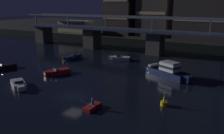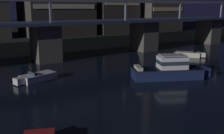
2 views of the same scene
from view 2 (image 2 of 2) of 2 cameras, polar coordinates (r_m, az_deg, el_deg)
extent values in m
cube|color=#4C4944|center=(40.74, -14.48, 5.09)|extent=(3.60, 4.40, 5.55)
cube|color=#4C4944|center=(50.31, 7.05, 6.83)|extent=(3.60, 4.40, 5.55)
cube|color=#4C4944|center=(64.46, 20.53, 7.44)|extent=(3.60, 4.40, 5.55)
cube|color=#2D3856|center=(40.46, -14.72, 9.30)|extent=(83.60, 6.40, 0.45)
cube|color=slate|center=(43.17, -16.25, 13.97)|extent=(83.60, 0.36, 0.36)
cube|color=slate|center=(37.66, -13.45, 11.91)|extent=(0.30, 0.30, 3.20)
cube|color=slate|center=(43.76, 3.06, 12.34)|extent=(0.30, 0.30, 3.20)
cube|color=slate|center=(52.41, 14.85, 12.03)|extent=(0.30, 0.30, 3.20)
cube|color=slate|center=(62.55, 23.04, 11.53)|extent=(0.30, 0.30, 3.20)
cube|color=beige|center=(52.90, -10.13, 13.06)|extent=(12.76, 0.10, 0.90)
cube|color=beige|center=(59.61, 2.45, 13.93)|extent=(9.44, 0.10, 0.90)
cube|color=beige|center=(65.68, 12.43, 12.37)|extent=(9.86, 0.10, 0.90)
cube|color=#19234C|center=(30.73, 12.00, -1.38)|extent=(8.35, 5.74, 1.20)
cube|color=#19234C|center=(32.53, 19.57, -0.92)|extent=(1.60, 1.76, 1.04)
cube|color=black|center=(30.61, 12.04, -0.38)|extent=(8.46, 5.85, 0.10)
cube|color=white|center=(30.65, 13.17, 1.02)|extent=(3.79, 3.26, 1.40)
cube|color=#283342|center=(30.64, 13.17, 1.11)|extent=(3.84, 3.31, 0.44)
cube|color=silver|center=(30.50, 13.25, 2.58)|extent=(3.41, 2.93, 0.08)
cube|color=#B7B2A8|center=(29.58, 5.86, -0.16)|extent=(1.42, 2.14, 0.36)
cube|color=black|center=(17.18, -15.59, -13.65)|extent=(0.47, 0.47, 0.60)
cube|color=silver|center=(30.34, -15.95, -2.17)|extent=(4.26, 2.84, 0.80)
cube|color=silver|center=(29.13, -19.88, -2.98)|extent=(1.15, 1.21, 0.70)
cube|color=#283342|center=(29.76, -17.37, -1.41)|extent=(0.48, 1.32, 0.36)
cube|color=#262628|center=(29.90, -16.96, -1.43)|extent=(0.54, 0.65, 0.24)
cube|color=black|center=(31.51, -12.71, -1.25)|extent=(0.45, 0.45, 0.60)
sphere|color=#33D84C|center=(28.91, -20.37, -2.25)|extent=(0.12, 0.12, 0.12)
cube|color=beige|center=(45.39, 16.38, 2.71)|extent=(3.89, 4.16, 0.80)
cube|color=beige|center=(45.42, 19.42, 2.57)|extent=(1.34, 1.33, 0.70)
cube|color=#283342|center=(45.29, 17.50, 3.36)|extent=(1.10, 0.94, 0.36)
cube|color=#262628|center=(45.30, 17.18, 3.31)|extent=(0.69, 0.67, 0.24)
cube|color=black|center=(45.45, 13.67, 3.01)|extent=(0.51, 0.51, 0.60)
sphere|color=#33D84C|center=(45.36, 19.77, 3.08)|extent=(0.12, 0.12, 0.12)
camera|label=1|loc=(37.89, 88.26, 7.14)|focal=37.89mm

